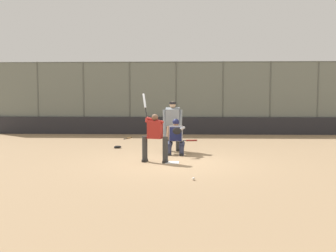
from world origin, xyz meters
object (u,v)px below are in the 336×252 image
(batter_at_plate, at_px, (155,136))
(spare_bat_by_padding, at_px, (129,138))
(spare_bat_near_backstop, at_px, (190,140))
(baseball_loose, at_px, (194,179))
(fielding_glove_on_dirt, at_px, (117,147))
(catcher_behind_plate, at_px, (176,136))
(umpire_home, at_px, (173,125))

(batter_at_plate, xyz_separation_m, spare_bat_by_padding, (1.70, -6.59, -0.78))
(spare_bat_near_backstop, relative_size, baseball_loose, 11.88)
(spare_bat_near_backstop, distance_m, spare_bat_by_padding, 3.07)
(spare_bat_near_backstop, distance_m, fielding_glove_on_dirt, 3.81)
(spare_bat_near_backstop, bearing_deg, catcher_behind_plate, -109.06)
(catcher_behind_plate, height_order, fielding_glove_on_dirt, catcher_behind_plate)
(batter_at_plate, relative_size, catcher_behind_plate, 1.70)
(batter_at_plate, bearing_deg, catcher_behind_plate, -96.40)
(catcher_behind_plate, relative_size, spare_bat_by_padding, 1.50)
(spare_bat_by_padding, distance_m, fielding_glove_on_dirt, 3.43)
(catcher_behind_plate, height_order, umpire_home, umpire_home)
(spare_bat_near_backstop, xyz_separation_m, baseball_loose, (0.09, 8.17, 0.00))
(spare_bat_near_backstop, bearing_deg, batter_at_plate, -113.00)
(fielding_glove_on_dirt, bearing_deg, baseball_loose, 116.18)
(spare_bat_near_backstop, xyz_separation_m, fielding_glove_on_dirt, (2.89, 2.47, 0.02))
(spare_bat_by_padding, bearing_deg, spare_bat_near_backstop, -91.97)
(catcher_behind_plate, xyz_separation_m, umpire_home, (0.13, -0.85, 0.34))
(fielding_glove_on_dirt, xyz_separation_m, baseball_loose, (-2.80, 5.69, -0.01))
(batter_at_plate, distance_m, umpire_home, 2.48)
(umpire_home, height_order, baseball_loose, umpire_home)
(umpire_home, relative_size, spare_bat_by_padding, 2.20)
(catcher_behind_plate, bearing_deg, umpire_home, -78.38)
(batter_at_plate, relative_size, umpire_home, 1.16)
(catcher_behind_plate, height_order, baseball_loose, catcher_behind_plate)
(spare_bat_by_padding, relative_size, baseball_loose, 11.23)
(spare_bat_near_backstop, height_order, fielding_glove_on_dirt, fielding_glove_on_dirt)
(umpire_home, bearing_deg, spare_bat_near_backstop, -102.24)
(catcher_behind_plate, distance_m, spare_bat_by_padding, 5.57)
(umpire_home, bearing_deg, spare_bat_by_padding, -61.79)
(spare_bat_near_backstop, bearing_deg, fielding_glove_on_dirt, -150.28)
(batter_at_plate, bearing_deg, umpire_home, -86.26)
(batter_at_plate, distance_m, catcher_behind_plate, 1.70)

